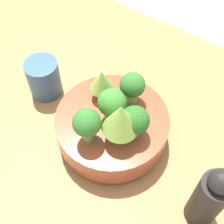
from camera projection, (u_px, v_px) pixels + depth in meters
ground_plane at (115, 135)px, 0.71m from camera, size 6.00×6.00×0.00m
table at (115, 131)px, 0.69m from camera, size 1.13×0.72×0.04m
bowl at (112, 126)px, 0.63m from camera, size 0.22×0.22×0.07m
broccoli_floret_back at (132, 86)px, 0.59m from camera, size 0.05×0.05×0.07m
broccoli_floret_right at (135, 121)px, 0.55m from camera, size 0.05×0.05×0.07m
broccoli_floret_center at (112, 104)px, 0.57m from camera, size 0.05×0.05×0.08m
broccoli_floret_front at (89, 125)px, 0.53m from camera, size 0.05×0.05×0.08m
romanesco_piece_far at (102, 81)px, 0.60m from camera, size 0.05×0.05×0.07m
romanesco_piece_near at (121, 119)px, 0.52m from camera, size 0.06×0.06×0.10m
cup at (44, 78)px, 0.69m from camera, size 0.07×0.07×0.09m
pepper_mill at (209, 198)px, 0.50m from camera, size 0.05×0.05×0.17m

